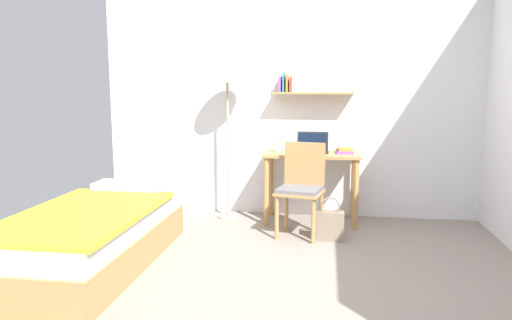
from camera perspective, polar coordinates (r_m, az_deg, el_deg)
The scene contains 10 objects.
ground_plane at distance 3.59m, azimuth 2.52°, elevation -14.90°, with size 5.28×5.28×0.00m, color gray.
wall_back at distance 5.30m, azimuth 4.96°, elevation 7.24°, with size 4.40×0.27×2.60m.
bed at distance 4.10m, azimuth -19.29°, elevation -8.75°, with size 0.95×1.93×0.54m.
desk at distance 5.04m, azimuth 6.77°, elevation -0.86°, with size 1.02×0.52×0.76m.
desk_chair at distance 4.59m, azimuth 5.54°, elevation -3.06°, with size 0.50×0.47×0.91m.
standing_lamp at distance 5.12m, azimuth -3.52°, elevation 9.57°, with size 0.40×0.40×1.72m.
laptop at distance 5.09m, azimuth 6.89°, elevation 1.60°, with size 0.34×0.22×0.21m.
water_bottle at distance 5.04m, azimuth 2.67°, elevation 2.09°, with size 0.06×0.06×0.20m, color silver.
book_stack at distance 5.05m, azimuth 10.74°, elevation 1.12°, with size 0.18×0.23×0.06m.
handbag at distance 4.55m, azimuth 8.97°, elevation -7.80°, with size 0.26×0.11×0.42m.
Camera 1 is at (0.34, -3.27, 1.44)m, focal length 32.85 mm.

